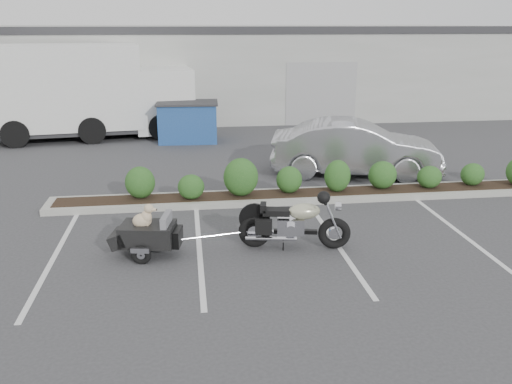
{
  "coord_description": "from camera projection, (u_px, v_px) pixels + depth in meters",
  "views": [
    {
      "loc": [
        -1.66,
        -10.28,
        4.2
      ],
      "look_at": [
        -0.25,
        0.55,
        0.75
      ],
      "focal_mm": 38.0,
      "sensor_mm": 36.0,
      "label": 1
    }
  ],
  "objects": [
    {
      "name": "pet_trailer",
      "position": [
        147.0,
        233.0,
        10.07
      ],
      "size": [
        1.75,
        1.0,
        1.03
      ],
      "rotation": [
        0.0,
        0.0,
        -0.18
      ],
      "color": "black",
      "rests_on": "ground"
    },
    {
      "name": "building",
      "position": [
        218.0,
        68.0,
        26.66
      ],
      "size": [
        26.0,
        10.0,
        4.0
      ],
      "primitive_type": "cube",
      "color": "#9EA099",
      "rests_on": "ground"
    },
    {
      "name": "motorcycle",
      "position": [
        294.0,
        224.0,
        10.37
      ],
      "size": [
        2.16,
        0.88,
        1.25
      ],
      "rotation": [
        0.0,
        0.0,
        -0.18
      ],
      "color": "black",
      "rests_on": "ground"
    },
    {
      "name": "ground",
      "position": [
        271.0,
        234.0,
        11.19
      ],
      "size": [
        90.0,
        90.0,
        0.0
      ],
      "primitive_type": "plane",
      "color": "#38383A",
      "rests_on": "ground"
    },
    {
      "name": "dumpster",
      "position": [
        188.0,
        121.0,
        19.62
      ],
      "size": [
        2.25,
        1.59,
        1.44
      ],
      "rotation": [
        0.0,
        0.0,
        -0.05
      ],
      "color": "navy",
      "rests_on": "ground"
    },
    {
      "name": "delivery_truck",
      "position": [
        95.0,
        93.0,
        20.09
      ],
      "size": [
        7.7,
        3.36,
        3.41
      ],
      "rotation": [
        0.0,
        0.0,
        0.12
      ],
      "color": "silver",
      "rests_on": "ground"
    },
    {
      "name": "planter_kerb",
      "position": [
        297.0,
        196.0,
        13.37
      ],
      "size": [
        12.0,
        1.0,
        0.15
      ],
      "primitive_type": "cube",
      "color": "#9E9E93",
      "rests_on": "ground"
    },
    {
      "name": "sedan",
      "position": [
        355.0,
        148.0,
        15.28
      ],
      "size": [
        4.96,
        2.73,
        1.55
      ],
      "primitive_type": "imported",
      "rotation": [
        0.0,
        0.0,
        1.33
      ],
      "color": "#AFB0B7",
      "rests_on": "ground"
    }
  ]
}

